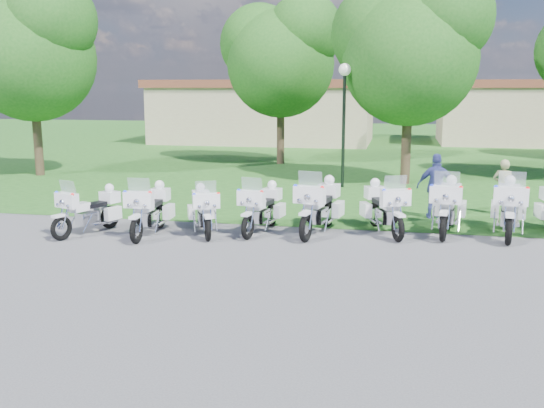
% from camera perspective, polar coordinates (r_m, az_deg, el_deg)
% --- Properties ---
extents(ground, '(100.00, 100.00, 0.00)m').
position_cam_1_polar(ground, '(13.17, -1.30, -5.02)').
color(ground, '#4D4D52').
rests_on(ground, ground).
extents(grass_lawn, '(100.00, 48.00, 0.01)m').
position_cam_1_polar(grass_lawn, '(39.60, 7.64, 5.57)').
color(grass_lawn, '#23571B').
rests_on(grass_lawn, ground).
extents(motorcycle_0, '(1.18, 2.03, 1.43)m').
position_cam_1_polar(motorcycle_0, '(15.86, -16.76, -0.52)').
color(motorcycle_0, black).
rests_on(motorcycle_0, ground).
extents(motorcycle_1, '(0.79, 2.28, 1.53)m').
position_cam_1_polar(motorcycle_1, '(15.36, -11.38, -0.47)').
color(motorcycle_1, black).
rests_on(motorcycle_1, ground).
extents(motorcycle_2, '(1.24, 1.99, 1.43)m').
position_cam_1_polar(motorcycle_2, '(15.31, -6.46, -0.52)').
color(motorcycle_2, black).
rests_on(motorcycle_2, ground).
extents(motorcycle_3, '(0.95, 2.20, 1.49)m').
position_cam_1_polar(motorcycle_3, '(15.37, -0.93, -0.32)').
color(motorcycle_3, black).
rests_on(motorcycle_3, ground).
extents(motorcycle_4, '(1.11, 2.47, 1.67)m').
position_cam_1_polar(motorcycle_4, '(15.26, 4.51, -0.14)').
color(motorcycle_4, black).
rests_on(motorcycle_4, ground).
extents(motorcycle_5, '(1.30, 2.22, 1.57)m').
position_cam_1_polar(motorcycle_5, '(15.49, 10.50, -0.28)').
color(motorcycle_5, black).
rests_on(motorcycle_5, ground).
extents(motorcycle_6, '(1.05, 2.46, 1.66)m').
position_cam_1_polar(motorcycle_6, '(15.89, 16.23, -0.12)').
color(motorcycle_6, black).
rests_on(motorcycle_6, ground).
extents(motorcycle_7, '(1.05, 2.53, 1.70)m').
position_cam_1_polar(motorcycle_7, '(16.06, 21.41, -0.26)').
color(motorcycle_7, black).
rests_on(motorcycle_7, ground).
extents(lamp_post, '(0.44, 0.44, 4.47)m').
position_cam_1_polar(lamp_post, '(22.22, 6.82, 10.13)').
color(lamp_post, black).
rests_on(lamp_post, ground).
extents(tree_0, '(5.98, 5.10, 7.97)m').
position_cam_1_polar(tree_0, '(27.09, -21.78, 13.66)').
color(tree_0, '#38281C').
rests_on(tree_0, ground).
extents(tree_1, '(5.89, 5.03, 7.86)m').
position_cam_1_polar(tree_1, '(29.17, 0.75, 14.01)').
color(tree_1, '#38281C').
rests_on(tree_1, ground).
extents(tree_2, '(5.85, 4.99, 7.80)m').
position_cam_1_polar(tree_2, '(23.53, 12.78, 14.41)').
color(tree_2, '#38281C').
rests_on(tree_2, ground).
extents(building_west, '(14.56, 8.32, 4.10)m').
position_cam_1_polar(building_west, '(41.32, -0.60, 8.75)').
color(building_west, tan).
rests_on(building_west, ground).
extents(building_east, '(11.44, 7.28, 4.10)m').
position_cam_1_polar(building_east, '(43.13, 22.90, 7.99)').
color(building_east, tan).
rests_on(building_east, ground).
extents(bystander_a, '(0.67, 0.54, 1.60)m').
position_cam_1_polar(bystander_a, '(18.61, 20.92, 1.48)').
color(bystander_a, tan).
rests_on(bystander_a, ground).
extents(bystander_c, '(1.09, 0.52, 1.82)m').
position_cam_1_polar(bystander_c, '(17.44, 15.20, 1.60)').
color(bystander_c, '#39438A').
rests_on(bystander_c, ground).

